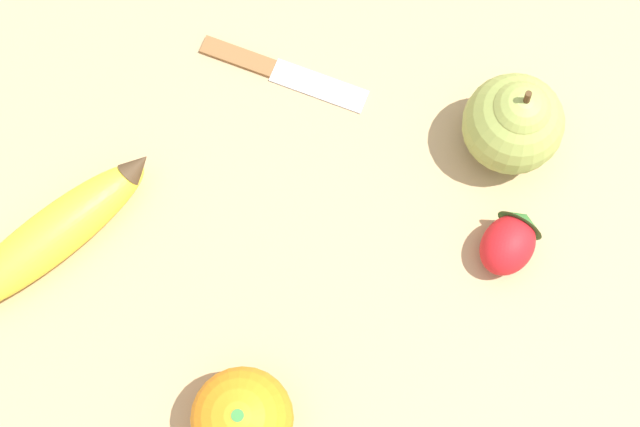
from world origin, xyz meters
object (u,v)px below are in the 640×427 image
at_px(orange, 242,419).
at_px(pear, 514,122).
at_px(banana, 52,235).
at_px(strawberry, 510,241).
at_px(paring_knife, 277,70).

distance_m(orange, pear, 0.31).
relative_size(banana, strawberry, 3.27).
bearing_deg(strawberry, pear, 31.14).
bearing_deg(banana, orange, -82.96).
relative_size(orange, paring_knife, 0.50).
height_order(banana, strawberry, same).
distance_m(banana, pear, 0.38).
distance_m(banana, strawberry, 0.37).
distance_m(orange, paring_knife, 0.30).
height_order(banana, pear, pear).
relative_size(orange, pear, 0.76).
bearing_deg(banana, paring_knife, 0.35).
bearing_deg(paring_knife, pear, 92.62).
bearing_deg(paring_knife, strawberry, 71.63).
bearing_deg(pear, banana, -47.90).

